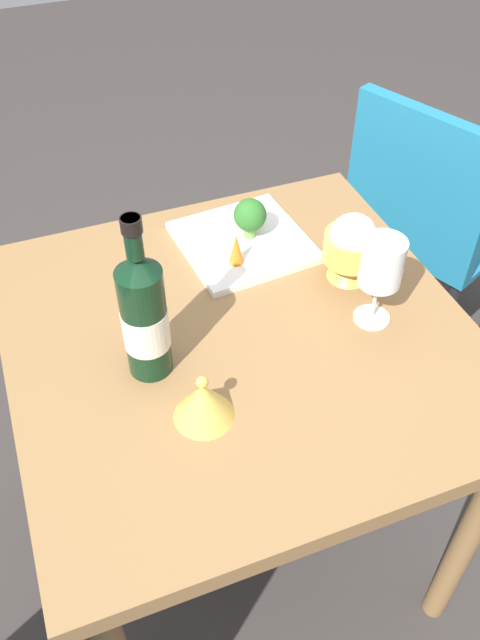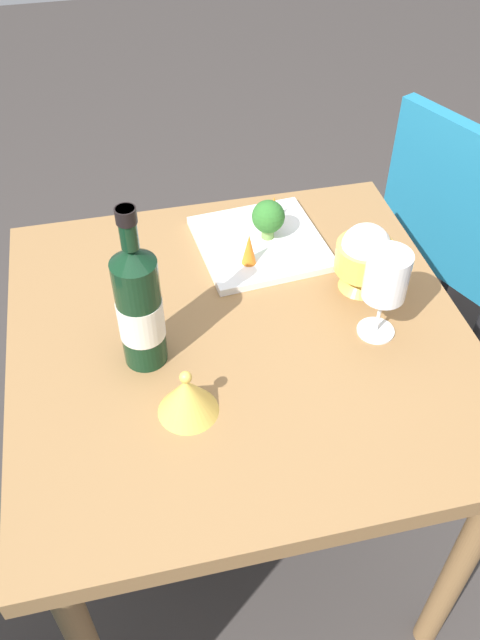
% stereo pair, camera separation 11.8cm
% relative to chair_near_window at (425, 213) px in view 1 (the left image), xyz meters
% --- Properties ---
extents(ground_plane, '(8.00, 8.00, 0.00)m').
position_rel_chair_near_window_xyz_m(ground_plane, '(-0.42, 0.70, -0.53)').
color(ground_plane, '#383330').
extents(dining_table, '(0.83, 0.83, 0.72)m').
position_rel_chair_near_window_xyz_m(dining_table, '(-0.42, 0.70, 0.10)').
color(dining_table, olive).
rests_on(dining_table, ground_plane).
extents(chair_near_window, '(0.53, 0.53, 0.85)m').
position_rel_chair_near_window_xyz_m(chair_near_window, '(0.00, 0.00, 0.00)').
color(chair_near_window, teal).
rests_on(chair_near_window, ground_plane).
extents(wine_bottle, '(0.08, 0.08, 0.31)m').
position_rel_chair_near_window_xyz_m(wine_bottle, '(-0.45, 0.87, 0.32)').
color(wine_bottle, black).
rests_on(wine_bottle, dining_table).
extents(wine_glass, '(0.08, 0.08, 0.18)m').
position_rel_chair_near_window_xyz_m(wine_glass, '(-0.48, 0.46, 0.32)').
color(wine_glass, white).
rests_on(wine_glass, dining_table).
extents(rice_bowl, '(0.11, 0.11, 0.14)m').
position_rel_chair_near_window_xyz_m(rice_bowl, '(-0.35, 0.44, 0.27)').
color(rice_bowl, gold).
rests_on(rice_bowl, dining_table).
extents(rice_bowl_lid, '(0.10, 0.10, 0.09)m').
position_rel_chair_near_window_xyz_m(rice_bowl_lid, '(-0.58, 0.82, 0.23)').
color(rice_bowl_lid, gold).
rests_on(rice_bowl_lid, dining_table).
extents(serving_plate, '(0.27, 0.27, 0.02)m').
position_rel_chair_near_window_xyz_m(serving_plate, '(-0.19, 0.60, 0.20)').
color(serving_plate, white).
rests_on(serving_plate, dining_table).
extents(broccoli_floret, '(0.07, 0.07, 0.09)m').
position_rel_chair_near_window_xyz_m(broccoli_floret, '(-0.18, 0.59, 0.26)').
color(broccoli_floret, '#729E4C').
rests_on(broccoli_floret, serving_plate).
extents(carrot_garnish_left, '(0.03, 0.03, 0.07)m').
position_rel_chair_near_window_xyz_m(carrot_garnish_left, '(-0.25, 0.64, 0.24)').
color(carrot_garnish_left, orange).
rests_on(carrot_garnish_left, serving_plate).
extents(carrot_garnish_right, '(0.03, 0.03, 0.06)m').
position_rel_chair_near_window_xyz_m(carrot_garnish_right, '(-0.12, 0.56, 0.24)').
color(carrot_garnish_right, orange).
rests_on(carrot_garnish_right, serving_plate).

